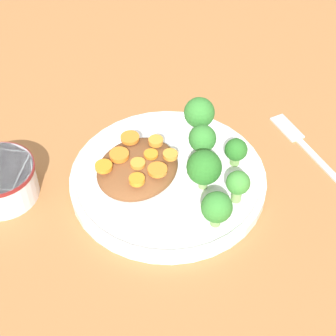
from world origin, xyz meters
TOP-DOWN VIEW (x-y plane):
  - ground_plane at (0.00, 0.00)m, footprint 4.00×4.00m
  - plate at (0.00, 0.00)m, footprint 0.27×0.27m
  - dip_bowl at (0.14, -0.18)m, footprint 0.10×0.10m
  - stew_mound at (0.02, -0.03)m, footprint 0.12×0.11m
  - broccoli_floret_0 at (-0.06, 0.02)m, footprint 0.04×0.04m
  - broccoli_floret_1 at (-0.01, 0.05)m, footprint 0.05×0.05m
  - broccoli_floret_2 at (-0.07, 0.07)m, footprint 0.03×0.03m
  - broccoli_floret_3 at (0.04, 0.10)m, footprint 0.04×0.04m
  - broccoli_floret_4 at (-0.01, 0.10)m, footprint 0.03×0.03m
  - broccoli_floret_5 at (-0.10, -0.01)m, footprint 0.05×0.05m
  - carrot_slice_0 at (0.03, -0.03)m, footprint 0.02×0.02m
  - carrot_slice_1 at (-0.01, -0.00)m, footprint 0.02×0.02m
  - carrot_slice_2 at (0.06, -0.01)m, footprint 0.02×0.02m
  - carrot_slice_3 at (0.03, -0.06)m, footprint 0.03×0.03m
  - carrot_slice_4 at (-0.01, -0.07)m, footprint 0.03×0.03m
  - carrot_slice_5 at (0.06, -0.06)m, footprint 0.02×0.02m
  - carrot_slice_6 at (-0.02, -0.03)m, footprint 0.02×0.02m
  - carrot_slice_7 at (0.01, -0.02)m, footprint 0.02×0.02m
  - carrot_slice_8 at (0.03, 0.00)m, footprint 0.03×0.03m
  - fork at (-0.17, 0.14)m, footprint 0.12×0.18m

SIDE VIEW (x-z plane):
  - ground_plane at x=0.00m, z-range 0.00..0.00m
  - fork at x=-0.17m, z-range 0.00..0.01m
  - plate at x=0.00m, z-range 0.00..0.02m
  - dip_bowl at x=0.14m, z-range 0.00..0.06m
  - stew_mound at x=0.02m, z-range 0.02..0.05m
  - broccoli_floret_2 at x=-0.07m, z-range 0.02..0.06m
  - broccoli_floret_0 at x=-0.06m, z-range 0.02..0.07m
  - broccoli_floret_4 at x=-0.01m, z-range 0.02..0.07m
  - broccoli_floret_3 at x=0.04m, z-range 0.02..0.08m
  - carrot_slice_7 at x=0.01m, z-range 0.05..0.05m
  - carrot_slice_4 at x=-0.01m, z-range 0.05..0.05m
  - carrot_slice_0 at x=0.03m, z-range 0.05..0.06m
  - carrot_slice_8 at x=0.03m, z-range 0.05..0.06m
  - carrot_slice_5 at x=0.06m, z-range 0.05..0.06m
  - carrot_slice_1 at x=-0.01m, z-range 0.05..0.06m
  - carrot_slice_3 at x=0.03m, z-range 0.05..0.06m
  - carrot_slice_6 at x=-0.02m, z-range 0.05..0.06m
  - carrot_slice_2 at x=0.06m, z-range 0.05..0.06m
  - broccoli_floret_5 at x=-0.10m, z-range 0.02..0.08m
  - broccoli_floret_1 at x=-0.01m, z-range 0.02..0.09m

